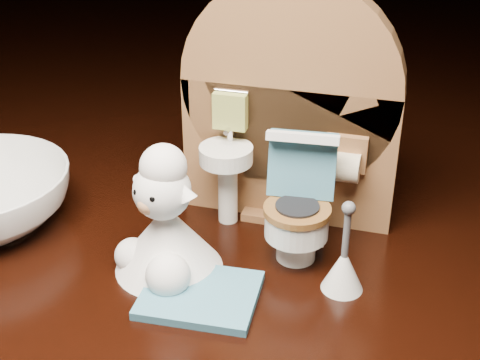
# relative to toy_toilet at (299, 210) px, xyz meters

# --- Properties ---
(backdrop_panel) EXTENTS (0.13, 0.05, 0.15)m
(backdrop_panel) POSITION_rel_toy_toilet_xyz_m (-0.02, 0.04, 0.04)
(backdrop_panel) COLOR brown
(backdrop_panel) RESTS_ON ground
(toy_toilet) EXTENTS (0.04, 0.05, 0.07)m
(toy_toilet) POSITION_rel_toy_toilet_xyz_m (0.00, 0.00, 0.00)
(toy_toilet) COLOR white
(toy_toilet) RESTS_ON ground
(bath_mat) EXTENTS (0.06, 0.05, 0.00)m
(bath_mat) POSITION_rel_toy_toilet_xyz_m (-0.04, -0.06, -0.02)
(bath_mat) COLOR teal
(bath_mat) RESTS_ON ground
(toilet_brush) EXTENTS (0.02, 0.02, 0.05)m
(toilet_brush) POSITION_rel_toy_toilet_xyz_m (0.03, -0.03, -0.01)
(toilet_brush) COLOR white
(toilet_brush) RESTS_ON ground
(plush_lamb) EXTENTS (0.06, 0.06, 0.08)m
(plush_lamb) POSITION_rel_toy_toilet_xyz_m (-0.07, -0.04, -0.00)
(plush_lamb) COLOR white
(plush_lamb) RESTS_ON ground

